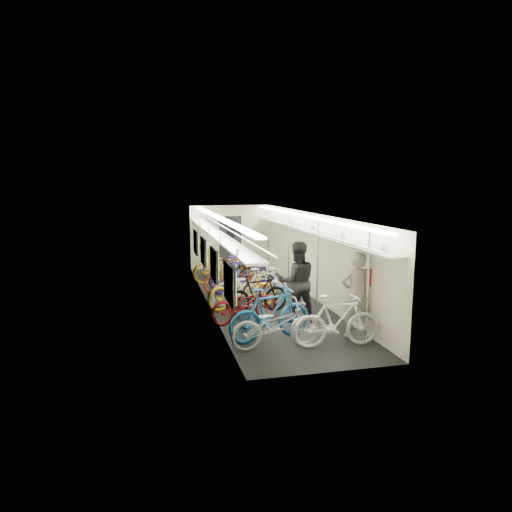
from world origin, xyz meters
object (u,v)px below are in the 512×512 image
bicycle_0 (276,325)px  backpack (375,277)px  passenger_near (356,295)px  bicycle_1 (270,314)px  passenger_mid (297,282)px

bicycle_0 → backpack: 2.39m
bicycle_0 → passenger_near: 1.90m
bicycle_0 → passenger_near: bearing=-85.4°
bicycle_1 → passenger_near: passenger_near is taller
passenger_near → passenger_mid: 1.58m
passenger_mid → bicycle_1: bearing=53.6°
bicycle_0 → passenger_mid: (0.97, 1.61, 0.47)m
bicycle_1 → passenger_near: (1.82, -0.18, 0.35)m
passenger_near → passenger_mid: passenger_mid is taller
bicycle_1 → bicycle_0: bearing=163.4°
passenger_near → bicycle_1: bearing=-5.0°
passenger_near → backpack: 0.55m
bicycle_0 → backpack: size_ratio=4.81×
bicycle_1 → passenger_mid: bearing=-55.0°
bicycle_1 → passenger_near: size_ratio=1.03×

